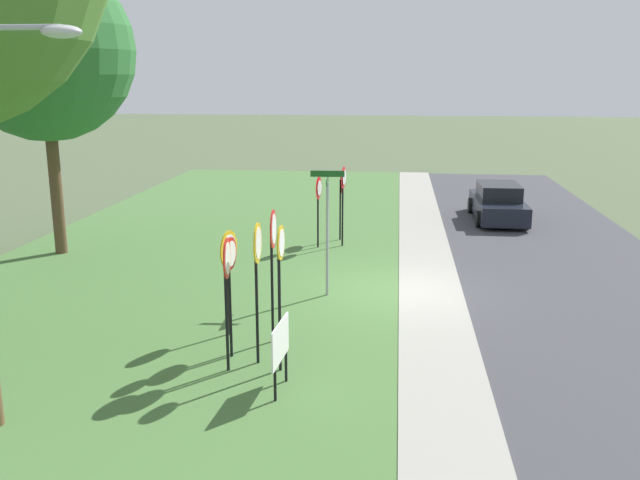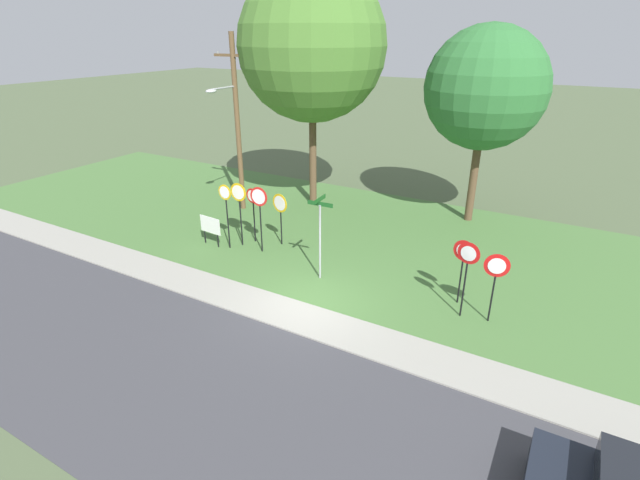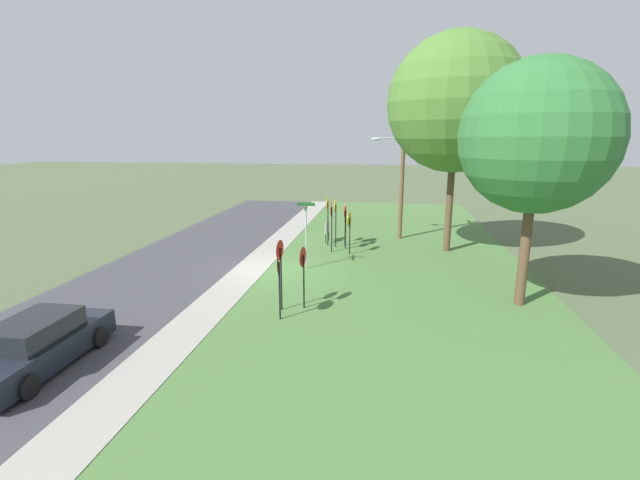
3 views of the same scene
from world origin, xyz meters
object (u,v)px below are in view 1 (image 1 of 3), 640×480
stop_sign_near_right (229,260)px  oak_tree_right (44,51)px  stop_sign_far_left (230,272)px  yield_sign_near_right (319,195)px  notice_board (280,345)px  stop_sign_center_tall (273,246)px  stop_sign_far_right (280,269)px  parked_sedan_distant (498,203)px  yield_sign_far_left (341,189)px  yield_sign_near_left (344,187)px  stop_sign_near_left (227,275)px  stop_sign_far_center (257,262)px  street_name_post (327,223)px

stop_sign_near_right → oak_tree_right: 10.16m
stop_sign_far_left → yield_sign_near_right: 8.86m
notice_board → stop_sign_center_tall: bearing=17.4°
stop_sign_far_right → parked_sedan_distant: (14.49, -5.84, -1.34)m
yield_sign_near_right → yield_sign_far_left: size_ratio=0.98×
stop_sign_center_tall → yield_sign_near_left: size_ratio=1.08×
stop_sign_near_left → yield_sign_near_left: bearing=-13.2°
stop_sign_near_left → stop_sign_far_left: (0.64, 0.10, -0.14)m
stop_sign_near_left → stop_sign_far_center: stop_sign_far_center is taller
stop_sign_center_tall → stop_sign_near_left: bearing=156.4°
stop_sign_far_center → stop_sign_center_tall: bearing=-6.5°
yield_sign_near_right → oak_tree_right: 9.06m
stop_sign_center_tall → oak_tree_right: bearing=47.9°
yield_sign_near_right → street_name_post: bearing=-162.8°
stop_sign_center_tall → parked_sedan_distant: (13.12, -6.23, -1.41)m
stop_sign_near_right → parked_sedan_distant: size_ratio=0.51×
stop_sign_center_tall → yield_sign_far_left: stop_sign_center_tall is taller
yield_sign_near_right → notice_board: 10.25m
oak_tree_right → parked_sedan_distant: size_ratio=1.98×
stop_sign_near_right → street_name_post: size_ratio=0.72×
stop_sign_far_right → parked_sedan_distant: bearing=-20.8°
yield_sign_near_right → street_name_post: 4.87m
yield_sign_near_left → street_name_post: bearing=-172.0°
stop_sign_far_center → street_name_post: (4.27, -0.85, -0.15)m
stop_sign_far_left → parked_sedan_distant: 15.61m
stop_sign_near_right → yield_sign_far_left: (8.81, -1.59, 0.09)m
stop_sign_near_left → stop_sign_center_tall: bearing=-26.4°
yield_sign_near_left → street_name_post: size_ratio=0.82×
stop_sign_far_right → street_name_post: 4.57m
stop_sign_near_right → parked_sedan_distant: (12.82, -7.21, -1.02)m
stop_sign_far_left → stop_sign_far_center: 0.69m
stop_sign_near_right → street_name_post: (2.88, -1.74, 0.21)m
parked_sedan_distant → stop_sign_far_right: bearing=157.6°
stop_sign_near_left → stop_sign_center_tall: (1.49, -0.57, 0.18)m
yield_sign_far_left → stop_sign_near_left: bearing=162.7°
stop_sign_near_left → oak_tree_right: 11.51m
yield_sign_far_left → oak_tree_right: oak_tree_right is taller
yield_sign_near_left → oak_tree_right: size_ratio=0.30×
stop_sign_center_tall → notice_board: bearing=-169.6°
stop_sign_center_tall → notice_board: (-2.21, -0.51, -1.18)m
stop_sign_center_tall → street_name_post: street_name_post is taller
street_name_post → notice_board: 5.49m
stop_sign_far_right → oak_tree_right: oak_tree_right is taller
oak_tree_right → stop_sign_near_left: bearing=-137.5°
stop_sign_near_right → stop_sign_far_left: stop_sign_far_left is taller
stop_sign_far_left → street_name_post: street_name_post is taller
parked_sedan_distant → stop_sign_far_center: bearing=155.5°
yield_sign_far_left → street_name_post: street_name_post is taller
notice_board → parked_sedan_distant: 16.37m
yield_sign_near_right → oak_tree_right: (-1.56, 7.81, 4.32)m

